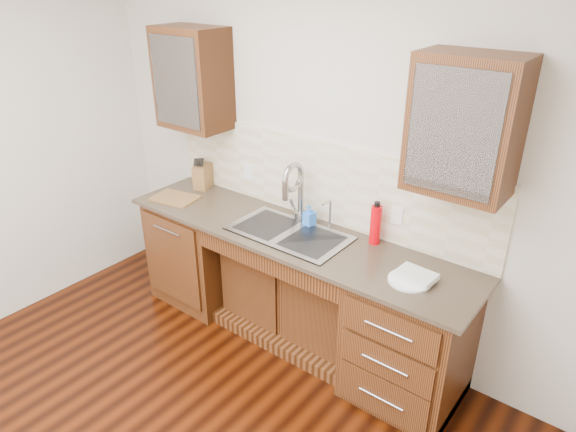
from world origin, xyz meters
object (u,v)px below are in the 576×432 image
Objects in this scene: soap_bottle at (309,215)px; cutting_board at (175,198)px; water_bottle at (376,225)px; plate at (409,280)px; knife_block at (203,176)px.

cutting_board is (-1.12, -0.28, -0.07)m from soap_bottle.
water_bottle is 1.66m from cutting_board.
plate is (0.89, -0.23, -0.07)m from soap_bottle.
water_bottle is 0.77× the size of cutting_board.
knife_block is at bearing 172.37° from plate.
soap_bottle is 0.80× the size of knife_block.
plate is 2.03m from knife_block.
knife_block is 0.57× the size of cutting_board.
plate is at bearing -27.14° from knife_block.
plate is (0.40, -0.29, -0.13)m from water_bottle.
knife_block is 0.33m from cutting_board.
water_bottle is at bearing -18.90° from knife_block.
knife_block is at bearing -179.40° from water_bottle.
cutting_board is at bearing -110.13° from knife_block.
cutting_board is at bearing -168.39° from water_bottle.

